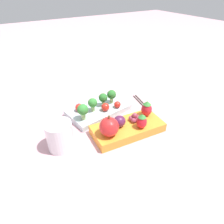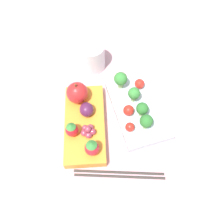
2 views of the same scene
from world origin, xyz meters
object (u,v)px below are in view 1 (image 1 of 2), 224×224
object	(u,v)px
cherry_tomato_0	(79,107)
strawberry_0	(142,121)
broccoli_floret_1	(93,103)
bento_box_fruit	(128,128)
grape_cluster	(135,118)
chopsticks_pair	(148,109)
broccoli_floret_2	(83,110)
broccoli_floret_3	(103,98)
cherry_tomato_1	(105,107)
cherry_tomato_2	(117,105)
broccoli_floret_0	(112,95)
bento_box_savoury	(98,110)
strawberry_1	(147,109)
plum	(119,121)
drinking_cup	(60,136)
apple	(109,127)

from	to	relation	value
cherry_tomato_0	strawberry_0	xyz separation A→B (m)	(0.11, -0.19, 0.02)
broccoli_floret_1	bento_box_fruit	bearing A→B (deg)	-69.70
grape_cluster	chopsticks_pair	distance (m)	0.12
bento_box_fruit	strawberry_0	distance (m)	0.05
cherry_tomato_0	broccoli_floret_2	bearing A→B (deg)	-98.94
broccoli_floret_3	cherry_tomato_0	distance (m)	0.09
bento_box_fruit	cherry_tomato_0	xyz separation A→B (m)	(-0.09, 0.16, 0.02)
cherry_tomato_1	chopsticks_pair	distance (m)	0.16
broccoli_floret_2	cherry_tomato_1	size ratio (longest dim) A/B	1.94
broccoli_floret_3	cherry_tomato_2	xyz separation A→B (m)	(0.04, -0.04, -0.02)
cherry_tomato_0	cherry_tomato_1	xyz separation A→B (m)	(0.08, -0.04, 0.00)
broccoli_floret_2	cherry_tomato_0	xyz separation A→B (m)	(0.01, 0.05, -0.02)
cherry_tomato_2	broccoli_floret_0	bearing A→B (deg)	89.91
bento_box_savoury	cherry_tomato_1	distance (m)	0.04
bento_box_savoury	strawberry_1	world-z (taller)	strawberry_1
plum	bento_box_savoury	bearing A→B (deg)	89.88
broccoli_floret_0	grape_cluster	size ratio (longest dim) A/B	1.33
bento_box_savoury	strawberry_0	xyz separation A→B (m)	(0.05, -0.17, 0.04)
drinking_cup	broccoli_floret_3	bearing A→B (deg)	27.97
broccoli_floret_0	cherry_tomato_1	xyz separation A→B (m)	(-0.04, -0.03, -0.02)
broccoli_floret_3	cherry_tomato_0	size ratio (longest dim) A/B	1.76
bento_box_savoury	broccoli_floret_0	distance (m)	0.07
broccoli_floret_3	plum	world-z (taller)	broccoli_floret_3
chopsticks_pair	strawberry_1	bearing A→B (deg)	-136.04
apple	strawberry_0	distance (m)	0.10
bento_box_savoury	plum	size ratio (longest dim) A/B	5.82
broccoli_floret_3	grape_cluster	bearing A→B (deg)	-76.78
broccoli_floret_3	cherry_tomato_1	bearing A→B (deg)	-106.70
strawberry_0	broccoli_floret_3	bearing A→B (deg)	99.44
bento_box_savoury	strawberry_0	world-z (taller)	strawberry_0
grape_cluster	bento_box_fruit	bearing A→B (deg)	-167.06
drinking_cup	broccoli_floret_1	bearing A→B (deg)	31.88
broccoli_floret_0	strawberry_0	distance (m)	0.18
apple	plum	bearing A→B (deg)	21.27
broccoli_floret_1	apple	bearing A→B (deg)	-98.59
cherry_tomato_0	plum	world-z (taller)	plum
cherry_tomato_0	grape_cluster	distance (m)	0.19
cherry_tomato_0	drinking_cup	xyz separation A→B (m)	(-0.11, -0.11, 0.01)
bento_box_savoury	plum	distance (m)	0.14
cherry_tomato_0	cherry_tomato_2	distance (m)	0.13
broccoli_floret_1	broccoli_floret_2	size ratio (longest dim) A/B	0.89
cherry_tomato_2	strawberry_1	world-z (taller)	strawberry_1
plum	grape_cluster	world-z (taller)	plum
broccoli_floret_0	cherry_tomato_0	size ratio (longest dim) A/B	1.84
bento_box_savoury	drinking_cup	bearing A→B (deg)	-149.69
apple	strawberry_1	bearing A→B (deg)	7.56
broccoli_floret_3	strawberry_1	bearing A→B (deg)	-58.39
grape_cluster	chopsticks_pair	bearing A→B (deg)	29.04
broccoli_floret_1	plum	bearing A→B (deg)	-78.87
strawberry_0	cherry_tomato_0	bearing A→B (deg)	121.39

